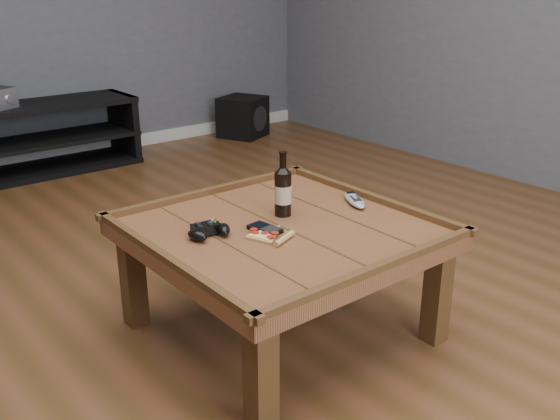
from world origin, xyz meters
TOP-DOWN VIEW (x-y plane):
  - ground at (0.00, 0.00)m, footprint 6.00×6.00m
  - baseboard at (0.00, 2.99)m, footprint 5.00×0.02m
  - coffee_table at (0.00, 0.00)m, footprint 1.03×1.03m
  - media_console at (0.00, 2.75)m, footprint 1.40×0.45m
  - beer_bottle at (0.08, 0.09)m, footprint 0.07×0.07m
  - game_controller at (-0.26, 0.09)m, footprint 0.18×0.13m
  - pizza_slice at (-0.10, -0.05)m, footprint 0.20×0.25m
  - smartphone at (-0.07, 0.01)m, footprint 0.08×0.13m
  - remote_control at (0.40, 0.01)m, footprint 0.15×0.21m
  - subwoofer at (1.78, 2.72)m, footprint 0.46×0.46m

SIDE VIEW (x-z plane):
  - ground at x=0.00m, z-range 0.00..0.00m
  - baseboard at x=0.00m, z-range 0.00..0.10m
  - subwoofer at x=1.78m, z-range 0.00..0.35m
  - media_console at x=0.00m, z-range 0.00..0.50m
  - coffee_table at x=0.00m, z-range 0.15..0.63m
  - pizza_slice at x=-0.10m, z-range 0.45..0.47m
  - smartphone at x=-0.07m, z-range 0.45..0.47m
  - remote_control at x=0.40m, z-range 0.45..0.48m
  - game_controller at x=-0.26m, z-range 0.45..0.50m
  - beer_bottle at x=0.08m, z-range 0.43..0.68m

